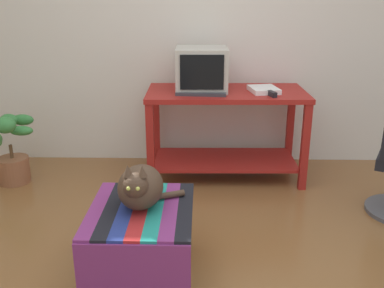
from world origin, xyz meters
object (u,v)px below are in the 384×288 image
Objects in this scene: book at (264,90)px; potted_plant at (10,152)px; tv_monitor at (201,70)px; cat at (140,187)px; stapler at (272,94)px; ottoman_with_blanket at (142,241)px; keyboard at (201,93)px; desk at (226,119)px.

potted_plant is (-2.11, -0.16, -0.51)m from book.
tv_monitor reaches higher than potted_plant.
stapler reaches higher than cat.
book is 0.43× the size of potted_plant.
stapler is at bearing -84.87° from book.
stapler reaches higher than ottoman_with_blanket.
tv_monitor is 1.74m from potted_plant.
tv_monitor is 1.07× the size of keyboard.
tv_monitor is 1.68m from ottoman_with_blanket.
keyboard is 1.08× the size of cat.
stapler is at bearing 57.56° from cat.
keyboard is 0.58× the size of ottoman_with_blanket.
ottoman_with_blanket is 1.12× the size of potted_plant.
desk is at bearing 40.58° from keyboard.
keyboard is at bearing -145.34° from desk.
desk is at bearing 72.78° from cat.
tv_monitor is at bearing 140.08° from stapler.
desk reaches higher than ottoman_with_blanket.
stapler reaches higher than potted_plant.
keyboard is at bearing -178.42° from book.
book is 0.17m from stapler.
cat reaches higher than ottoman_with_blanket.
stapler is at bearing -0.04° from potted_plant.
potted_plant is at bearing 135.50° from ottoman_with_blanket.
book is 1.64m from cat.
tv_monitor is at bearing 8.22° from potted_plant.
book is at bearing 62.15° from cat.
desk is 3.32× the size of keyboard.
stapler is (2.15, -0.00, 0.51)m from potted_plant.
potted_plant is (-1.80, -0.20, -0.25)m from desk.
keyboard is at bearing 157.26° from stapler.
book is 0.39× the size of ottoman_with_blanket.
book reaches higher than desk.
tv_monitor is 0.54m from book.
desk is at bearing 132.29° from stapler.
desk is 0.46m from tv_monitor.
potted_plant is (-1.59, -0.23, -0.66)m from tv_monitor.
stapler is (0.56, -0.05, 0.01)m from keyboard.
tv_monitor is 0.70× the size of potted_plant.
cat is at bearing 88.44° from ottoman_with_blanket.
book is at bearing -9.20° from desk.
stapler is (0.56, -0.23, -0.15)m from tv_monitor.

